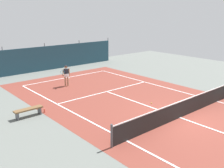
{
  "coord_description": "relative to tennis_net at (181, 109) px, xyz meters",
  "views": [
    {
      "loc": [
        -11.57,
        -7.66,
        5.71
      ],
      "look_at": [
        -0.43,
        5.3,
        0.9
      ],
      "focal_mm": 41.53,
      "sensor_mm": 36.0,
      "label": 1
    }
  ],
  "objects": [
    {
      "name": "ground_plane",
      "position": [
        0.0,
        0.0,
        -0.51
      ],
      "size": [
        36.0,
        36.0,
        0.0
      ],
      "primitive_type": "plane",
      "color": "slate"
    },
    {
      "name": "back_fence",
      "position": [
        -0.0,
        16.4,
        0.16
      ],
      "size": [
        16.3,
        0.98,
        2.7
      ],
      "color": "#1E3D4C",
      "rests_on": "ground"
    },
    {
      "name": "courtside_bench",
      "position": [
        -6.31,
        5.63,
        -0.14
      ],
      "size": [
        1.6,
        0.4,
        0.49
      ],
      "color": "brown",
      "rests_on": "ground"
    },
    {
      "name": "tennis_ball_near_player",
      "position": [
        0.55,
        2.55,
        -0.48
      ],
      "size": [
        0.07,
        0.07,
        0.07
      ],
      "primitive_type": "sphere",
      "color": "#CCDB33",
      "rests_on": "ground"
    },
    {
      "name": "water_bottle",
      "position": [
        -5.37,
        5.62,
        -0.39
      ],
      "size": [
        0.08,
        0.08,
        0.24
      ],
      "primitive_type": "cylinder",
      "color": "#D84C38",
      "rests_on": "ground"
    },
    {
      "name": "tennis_net",
      "position": [
        0.0,
        0.0,
        0.0
      ],
      "size": [
        10.12,
        0.1,
        1.1
      ],
      "color": "black",
      "rests_on": "ground"
    },
    {
      "name": "tennis_player",
      "position": [
        -1.45,
        9.62,
        0.45
      ],
      "size": [
        0.86,
        0.62,
        1.64
      ],
      "rotation": [
        0.0,
        0.0,
        2.64
      ],
      "color": "#9E7051",
      "rests_on": "ground"
    },
    {
      "name": "court_surface",
      "position": [
        0.0,
        0.0,
        -0.51
      ],
      "size": [
        11.02,
        26.6,
        0.01
      ],
      "color": "brown",
      "rests_on": "ground"
    }
  ]
}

